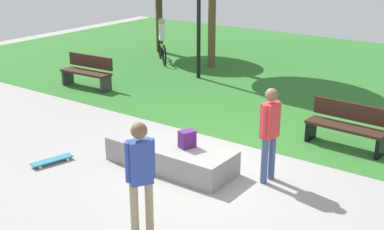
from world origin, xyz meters
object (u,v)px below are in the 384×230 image
(park_bench_far_left, at_px, (347,125))
(skater_performing_trick, at_px, (140,171))
(skateboard_by_ledge, at_px, (52,160))
(concrete_ledge, at_px, (171,156))
(skater_watching, at_px, (270,128))
(park_bench_near_path, at_px, (88,71))
(backpack_on_ledge, at_px, (187,139))
(cyclist_on_bicycle, at_px, (162,43))

(park_bench_far_left, bearing_deg, skater_performing_trick, -103.76)
(skater_performing_trick, bearing_deg, skateboard_by_ledge, 163.77)
(concrete_ledge, bearing_deg, skater_performing_trick, -62.01)
(skater_watching, relative_size, park_bench_near_path, 1.05)
(skater_watching, bearing_deg, skater_performing_trick, -103.52)
(concrete_ledge, height_order, park_bench_near_path, park_bench_near_path)
(skateboard_by_ledge, distance_m, park_bench_far_left, 5.88)
(skater_watching, bearing_deg, concrete_ledge, -162.71)
(skateboard_by_ledge, height_order, park_bench_near_path, park_bench_near_path)
(concrete_ledge, relative_size, backpack_on_ledge, 7.67)
(park_bench_far_left, bearing_deg, skateboard_by_ledge, -136.43)
(skateboard_by_ledge, bearing_deg, park_bench_near_path, 129.06)
(skater_watching, relative_size, skateboard_by_ledge, 2.06)
(concrete_ledge, xyz_separation_m, backpack_on_ledge, (0.33, 0.06, 0.39))
(concrete_ledge, distance_m, park_bench_far_left, 3.67)
(backpack_on_ledge, height_order, skater_watching, skater_watching)
(skater_watching, xyz_separation_m, park_bench_near_path, (-6.97, 2.32, -0.51))
(skater_performing_trick, xyz_separation_m, cyclist_on_bicycle, (-6.63, 8.69, -0.39))
(cyclist_on_bicycle, bearing_deg, skater_performing_trick, -52.66)
(park_bench_far_left, height_order, park_bench_near_path, same)
(park_bench_near_path, bearing_deg, concrete_ledge, -28.72)
(park_bench_far_left, distance_m, park_bench_near_path, 7.54)
(concrete_ledge, height_order, cyclist_on_bicycle, cyclist_on_bicycle)
(concrete_ledge, relative_size, park_bench_near_path, 1.51)
(cyclist_on_bicycle, bearing_deg, park_bench_near_path, -85.51)
(park_bench_far_left, height_order, cyclist_on_bicycle, cyclist_on_bicycle)
(skateboard_by_ledge, bearing_deg, cyclist_on_bicycle, 114.70)
(backpack_on_ledge, relative_size, park_bench_far_left, 0.20)
(park_bench_near_path, bearing_deg, park_bench_far_left, -0.16)
(park_bench_near_path, bearing_deg, skater_performing_trick, -37.97)
(skateboard_by_ledge, bearing_deg, park_bench_far_left, 43.57)
(backpack_on_ledge, distance_m, park_bench_far_left, 3.42)
(park_bench_far_left, bearing_deg, concrete_ledge, -129.10)
(concrete_ledge, distance_m, skater_watching, 1.97)
(concrete_ledge, distance_m, skateboard_by_ledge, 2.28)
(park_bench_near_path, xyz_separation_m, cyclist_on_bicycle, (-0.29, 3.74, 0.15))
(backpack_on_ledge, bearing_deg, skater_performing_trick, -139.24)
(skater_performing_trick, relative_size, skateboard_by_ledge, 2.11)
(skater_watching, bearing_deg, skateboard_by_ledge, -154.70)
(concrete_ledge, bearing_deg, backpack_on_ledge, 10.51)
(park_bench_far_left, xyz_separation_m, cyclist_on_bicycle, (-7.84, 3.76, 0.15))
(concrete_ledge, xyz_separation_m, park_bench_near_path, (-5.23, 2.87, 0.25))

